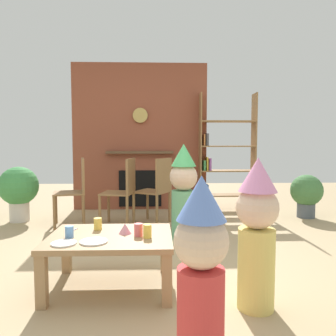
# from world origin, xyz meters

# --- Properties ---
(ground_plane) EXTENTS (12.00, 12.00, 0.00)m
(ground_plane) POSITION_xyz_m (0.00, 0.00, 0.00)
(ground_plane) COLOR tan
(brick_fireplace_feature) EXTENTS (2.20, 0.28, 2.40)m
(brick_fireplace_feature) POSITION_xyz_m (-0.24, 2.60, 1.19)
(brick_fireplace_feature) COLOR brown
(brick_fireplace_feature) RESTS_ON ground_plane
(bookshelf) EXTENTS (0.90, 0.28, 1.90)m
(bookshelf) POSITION_xyz_m (1.13, 2.40, 0.88)
(bookshelf) COLOR olive
(bookshelf) RESTS_ON ground_plane
(coffee_table) EXTENTS (0.93, 0.70, 0.41)m
(coffee_table) POSITION_xyz_m (-0.32, -0.45, 0.34)
(coffee_table) COLOR #9E7A51
(coffee_table) RESTS_ON ground_plane
(paper_cup_near_left) EXTENTS (0.06, 0.06, 0.09)m
(paper_cup_near_left) POSITION_xyz_m (-0.44, -0.28, 0.45)
(paper_cup_near_left) COLOR #F2CC4C
(paper_cup_near_left) RESTS_ON coffee_table
(paper_cup_near_right) EXTENTS (0.06, 0.06, 0.09)m
(paper_cup_near_right) POSITION_xyz_m (-0.61, -0.50, 0.45)
(paper_cup_near_right) COLOR #669EE0
(paper_cup_near_right) RESTS_ON coffee_table
(paper_cup_center) EXTENTS (0.06, 0.06, 0.09)m
(paper_cup_center) POSITION_xyz_m (-0.10, -0.48, 0.45)
(paper_cup_center) COLOR #E5666B
(paper_cup_center) RESTS_ON coffee_table
(paper_cup_far_left) EXTENTS (0.06, 0.06, 0.10)m
(paper_cup_far_left) POSITION_xyz_m (-0.03, -0.53, 0.46)
(paper_cup_far_left) COLOR #F2CC4C
(paper_cup_far_left) RESTS_ON coffee_table
(paper_plate_front) EXTENTS (0.19, 0.19, 0.01)m
(paper_plate_front) POSITION_xyz_m (-0.41, -0.63, 0.41)
(paper_plate_front) COLOR white
(paper_plate_front) RESTS_ON coffee_table
(paper_plate_rear) EXTENTS (0.17, 0.17, 0.01)m
(paper_plate_rear) POSITION_xyz_m (-0.61, -0.66, 0.41)
(paper_plate_rear) COLOR white
(paper_plate_rear) RESTS_ON coffee_table
(birthday_cake_slice) EXTENTS (0.10, 0.10, 0.08)m
(birthday_cake_slice) POSITION_xyz_m (-0.21, -0.41, 0.45)
(birthday_cake_slice) COLOR pink
(birthday_cake_slice) RESTS_ON coffee_table
(table_fork) EXTENTS (0.06, 0.15, 0.01)m
(table_fork) POSITION_xyz_m (-0.64, -0.32, 0.41)
(table_fork) COLOR silver
(table_fork) RESTS_ON coffee_table
(child_with_cone_hat) EXTENTS (0.26, 0.26, 0.95)m
(child_with_cone_hat) POSITION_xyz_m (0.24, -1.40, 0.50)
(child_with_cone_hat) COLOR #D13838
(child_with_cone_hat) RESTS_ON ground_plane
(child_in_pink) EXTENTS (0.28, 0.28, 1.01)m
(child_in_pink) POSITION_xyz_m (0.69, -0.81, 0.53)
(child_in_pink) COLOR #E0CC66
(child_in_pink) RESTS_ON ground_plane
(child_by_the_chairs) EXTENTS (0.30, 0.30, 1.09)m
(child_by_the_chairs) POSITION_xyz_m (0.33, 0.63, 0.58)
(child_by_the_chairs) COLOR #66B27F
(child_by_the_chairs) RESTS_ON ground_plane
(dining_chair_left) EXTENTS (0.48, 0.48, 0.90)m
(dining_chair_left) POSITION_xyz_m (-1.04, 1.48, 0.51)
(dining_chair_left) COLOR olive
(dining_chair_left) RESTS_ON ground_plane
(dining_chair_middle) EXTENTS (0.46, 0.46, 0.90)m
(dining_chair_middle) POSITION_xyz_m (-0.40, 1.41, 0.51)
(dining_chair_middle) COLOR olive
(dining_chair_middle) RESTS_ON ground_plane
(dining_chair_right) EXTENTS (0.55, 0.55, 0.90)m
(dining_chair_right) POSITION_xyz_m (0.05, 1.49, 0.51)
(dining_chair_right) COLOR olive
(dining_chair_right) RESTS_ON ground_plane
(potted_plant_tall) EXTENTS (0.46, 0.46, 0.64)m
(potted_plant_tall) POSITION_xyz_m (2.25, 1.83, 0.37)
(potted_plant_tall) COLOR #4C5660
(potted_plant_tall) RESTS_ON ground_plane
(potted_plant_short) EXTENTS (0.54, 0.54, 0.77)m
(potted_plant_short) POSITION_xyz_m (-1.90, 1.73, 0.46)
(potted_plant_short) COLOR beige
(potted_plant_short) RESTS_ON ground_plane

